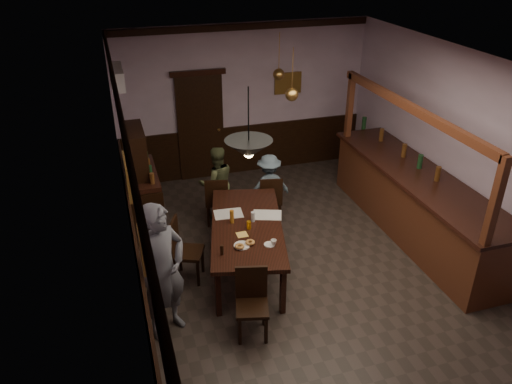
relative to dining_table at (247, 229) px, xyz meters
name	(u,v)px	position (x,y,z in m)	size (l,w,h in m)	color
room	(328,192)	(0.90, -0.71, 0.81)	(5.01, 8.01, 3.01)	#2D2621
dining_table	(247,229)	(0.00, 0.00, 0.00)	(1.49, 2.37, 0.75)	black
chair_far_left	(217,199)	(-0.14, 1.35, -0.20)	(0.46, 0.46, 0.89)	black
chair_far_right	(270,198)	(0.74, 1.14, -0.20)	(0.45, 0.45, 0.88)	black
chair_near	(252,299)	(-0.31, -1.29, -0.19)	(0.48, 0.48, 0.91)	black
chair_side	(182,248)	(-0.95, 0.04, -0.17)	(0.54, 0.54, 0.95)	black
person_standing	(163,272)	(-1.31, -0.97, 0.22)	(0.66, 0.43, 1.81)	slate
person_seated_left	(217,183)	(-0.07, 1.61, -0.03)	(0.64, 0.50, 1.31)	#4B5231
person_seated_right	(269,186)	(0.80, 1.40, -0.11)	(0.74, 0.43, 1.14)	slate
newspaper_left	(228,214)	(-0.18, 0.37, 0.07)	(0.42, 0.30, 0.01)	silver
newspaper_right	(267,215)	(0.36, 0.17, 0.07)	(0.42, 0.30, 0.01)	silver
napkin	(242,235)	(-0.14, -0.23, 0.07)	(0.15, 0.15, 0.00)	#EEBE57
saucer	(269,244)	(0.15, -0.58, 0.07)	(0.15, 0.15, 0.01)	white
coffee_cup	(274,242)	(0.20, -0.61, 0.11)	(0.08, 0.08, 0.07)	white
pastry_plate	(242,245)	(-0.21, -0.50, 0.07)	(0.22, 0.22, 0.01)	white
pastry_ring_a	(240,246)	(-0.26, -0.55, 0.10)	(0.13, 0.13, 0.04)	#C68C47
pastry_ring_b	(250,242)	(-0.10, -0.50, 0.10)	(0.13, 0.13, 0.04)	#C68C47
soda_can	(249,225)	(0.00, -0.11, 0.12)	(0.07, 0.07, 0.12)	orange
beer_glass	(232,217)	(-0.19, 0.12, 0.16)	(0.06, 0.06, 0.20)	#BF721E
water_glass	(253,217)	(0.11, 0.07, 0.14)	(0.06, 0.06, 0.15)	silver
pepper_mill	(222,250)	(-0.51, -0.62, 0.13)	(0.04, 0.04, 0.14)	black
sideboard	(143,190)	(-1.31, 1.59, 0.03)	(0.48, 1.35, 1.79)	black
bar_counter	(415,202)	(2.89, 0.14, -0.11)	(0.94, 4.06, 2.28)	#542616
door_back	(201,128)	(0.00, 3.24, 0.36)	(0.90, 0.06, 2.10)	black
ac_unit	(117,77)	(-1.48, 2.19, 1.76)	(0.20, 0.85, 0.30)	white
picture_left_small	(142,250)	(-1.56, -2.31, 1.46)	(0.04, 0.28, 0.36)	olive
picture_left_large	(127,177)	(-1.56, 0.09, 1.01)	(0.04, 0.62, 0.48)	olive
picture_back	(288,83)	(1.80, 3.25, 1.11)	(0.55, 0.04, 0.42)	olive
pendant_iron	(249,149)	(-0.19, -0.78, 1.58)	(0.56, 0.56, 0.84)	black
pendant_brass_mid	(292,95)	(1.00, 0.97, 1.61)	(0.20, 0.20, 0.81)	#BF8C3F
pendant_brass_far	(279,74)	(1.20, 2.13, 1.61)	(0.20, 0.20, 0.81)	#BF8C3F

